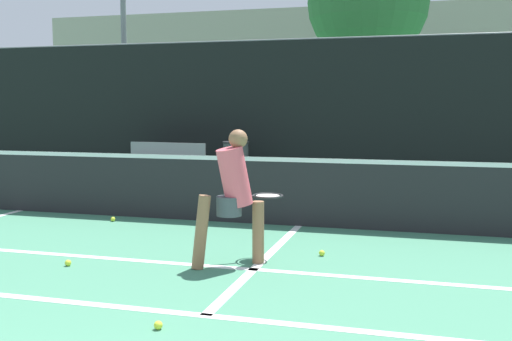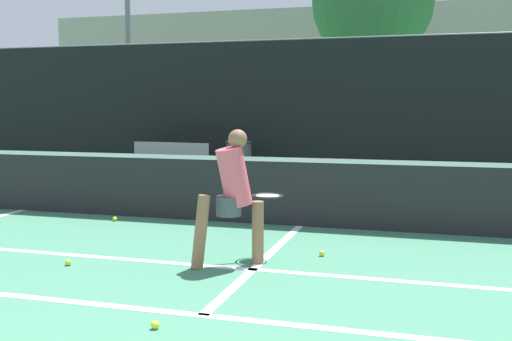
% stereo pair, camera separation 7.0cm
% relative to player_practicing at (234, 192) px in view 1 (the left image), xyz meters
% --- Properties ---
extents(court_baseline_near, '(11.00, 0.10, 0.01)m').
position_rel_player_practicing_xyz_m(court_baseline_near, '(0.25, -1.51, -0.77)').
color(court_baseline_near, white).
rests_on(court_baseline_near, ground).
extents(court_service_line, '(8.25, 0.10, 0.01)m').
position_rel_player_practicing_xyz_m(court_service_line, '(0.25, -0.12, -0.77)').
color(court_service_line, white).
rests_on(court_service_line, ground).
extents(court_center_mark, '(0.10, 3.70, 0.01)m').
position_rel_player_practicing_xyz_m(court_center_mark, '(0.25, 0.33, -0.77)').
color(court_center_mark, white).
rests_on(court_center_mark, ground).
extents(net, '(11.09, 0.09, 1.07)m').
position_rel_player_practicing_xyz_m(net, '(0.25, 2.18, -0.26)').
color(net, slate).
rests_on(net, ground).
extents(fence_back, '(24.00, 0.06, 3.10)m').
position_rel_player_practicing_xyz_m(fence_back, '(0.25, 7.04, 0.77)').
color(fence_back, black).
rests_on(fence_back, ground).
extents(player_practicing, '(0.90, 1.00, 1.43)m').
position_rel_player_practicing_xyz_m(player_practicing, '(0.00, 0.00, 0.00)').
color(player_practicing, '#8C6042').
rests_on(player_practicing, ground).
extents(tennis_ball_scattered_1, '(0.07, 0.07, 0.07)m').
position_rel_player_practicing_xyz_m(tennis_ball_scattered_1, '(-2.40, 1.78, -0.74)').
color(tennis_ball_scattered_1, '#D1E033').
rests_on(tennis_ball_scattered_1, ground).
extents(tennis_ball_scattered_4, '(0.07, 0.07, 0.07)m').
position_rel_player_practicing_xyz_m(tennis_ball_scattered_4, '(0.01, -1.88, -0.74)').
color(tennis_ball_scattered_4, '#D1E033').
rests_on(tennis_ball_scattered_4, ground).
extents(tennis_ball_scattered_7, '(0.07, 0.07, 0.07)m').
position_rel_player_practicing_xyz_m(tennis_ball_scattered_7, '(0.83, 0.62, -0.74)').
color(tennis_ball_scattered_7, '#D1E033').
rests_on(tennis_ball_scattered_7, ground).
extents(tennis_ball_scattered_8, '(0.07, 0.07, 0.07)m').
position_rel_player_practicing_xyz_m(tennis_ball_scattered_8, '(-1.66, -0.51, -0.74)').
color(tennis_ball_scattered_8, '#D1E033').
rests_on(tennis_ball_scattered_8, ground).
extents(courtside_bench, '(1.85, 0.54, 0.86)m').
position_rel_player_practicing_xyz_m(courtside_bench, '(-3.46, 5.96, -0.30)').
color(courtside_bench, slate).
rests_on(courtside_bench, ground).
extents(trash_bin, '(0.56, 0.56, 0.91)m').
position_rel_player_practicing_xyz_m(trash_bin, '(-1.92, 6.12, -0.32)').
color(trash_bin, '#3F3F42').
rests_on(trash_bin, ground).
extents(parked_car, '(1.81, 4.45, 1.48)m').
position_rel_player_practicing_xyz_m(parked_car, '(0.54, 9.72, -0.15)').
color(parked_car, '#B7B7BC').
rests_on(parked_car, ground).
extents(tree_west, '(4.00, 4.00, 7.04)m').
position_rel_player_practicing_xyz_m(tree_west, '(-0.04, 14.76, 4.25)').
color(tree_west, brown).
rests_on(tree_west, ground).
extents(building_far, '(36.00, 2.40, 6.36)m').
position_rel_player_practicing_xyz_m(building_far, '(0.25, 24.33, 2.41)').
color(building_far, gray).
rests_on(building_far, ground).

